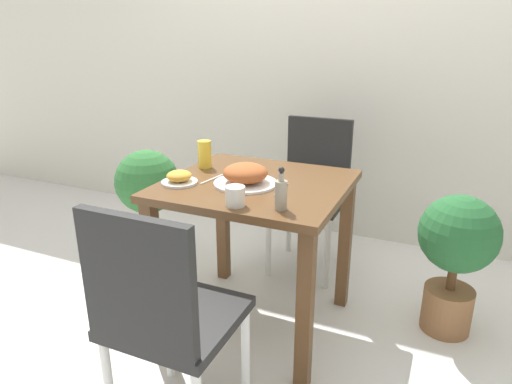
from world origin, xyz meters
TOP-DOWN VIEW (x-y plane):
  - ground_plane at (0.00, 0.00)m, footprint 16.00×16.00m
  - wall_back at (0.00, 1.28)m, footprint 8.00×0.05m
  - dining_table at (0.00, 0.00)m, footprint 0.82×0.77m
  - chair_near at (0.00, -0.77)m, footprint 0.42×0.42m
  - chair_far at (0.06, 0.72)m, footprint 0.42×0.42m
  - food_plate at (-0.03, -0.06)m, footprint 0.29×0.29m
  - side_plate at (-0.31, -0.16)m, footprint 0.16×0.16m
  - drink_cup at (0.05, -0.31)m, footprint 0.08×0.08m
  - juice_glass at (-0.33, 0.11)m, footprint 0.07×0.07m
  - sauce_bottle at (0.23, -0.28)m, footprint 0.05×0.05m
  - fork_utensil at (-0.20, -0.06)m, footprint 0.03×0.17m
  - spoon_utensil at (0.15, -0.06)m, footprint 0.01×0.17m
  - potted_plant_left at (-0.82, 0.26)m, footprint 0.38×0.38m
  - potted_plant_right at (0.89, 0.33)m, footprint 0.37×0.37m

SIDE VIEW (x-z plane):
  - ground_plane at x=0.00m, z-range 0.00..0.00m
  - potted_plant_right at x=0.89m, z-range 0.09..0.79m
  - potted_plant_left at x=-0.82m, z-range 0.10..0.86m
  - chair_near at x=0.00m, z-range 0.07..0.98m
  - chair_far at x=0.06m, z-range 0.07..0.98m
  - dining_table at x=0.00m, z-range 0.24..1.00m
  - fork_utensil at x=-0.20m, z-range 0.75..0.76m
  - spoon_utensil at x=0.15m, z-range 0.75..0.76m
  - side_plate at x=-0.31m, z-range 0.75..0.81m
  - drink_cup at x=0.05m, z-range 0.75..0.83m
  - food_plate at x=-0.03m, z-range 0.75..0.85m
  - sauce_bottle at x=0.23m, z-range 0.73..0.91m
  - juice_glass at x=-0.33m, z-range 0.75..0.89m
  - wall_back at x=0.00m, z-range 0.00..2.60m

